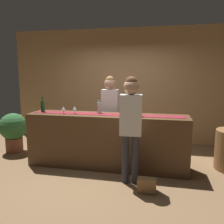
{
  "coord_description": "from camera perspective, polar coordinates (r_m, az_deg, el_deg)",
  "views": [
    {
      "loc": [
        0.98,
        -4.16,
        1.77
      ],
      "look_at": [
        0.1,
        0.0,
        1.06
      ],
      "focal_mm": 37.42,
      "sensor_mm": 36.0,
      "label": 1
    }
  ],
  "objects": [
    {
      "name": "ground_plane",
      "position": [
        4.62,
        -1.25,
        -13.08
      ],
      "size": [
        10.0,
        10.0,
        0.0
      ],
      "primitive_type": "plane",
      "color": "brown"
    },
    {
      "name": "back_wall",
      "position": [
        6.14,
        2.79,
        6.43
      ],
      "size": [
        6.0,
        0.12,
        2.9
      ],
      "primitive_type": "cube",
      "color": "tan",
      "rests_on": "ground"
    },
    {
      "name": "bar_counter",
      "position": [
        4.45,
        -1.27,
        -7.04
      ],
      "size": [
        2.99,
        0.6,
        1.01
      ],
      "primitive_type": "cube",
      "color": "#543821",
      "rests_on": "ground"
    },
    {
      "name": "counter_runner_cloth",
      "position": [
        4.34,
        -1.3,
        -0.57
      ],
      "size": [
        2.84,
        0.28,
        0.01
      ],
      "primitive_type": "cube",
      "color": "maroon",
      "rests_on": "bar_counter"
    },
    {
      "name": "wine_bottle_amber",
      "position": [
        4.17,
        6.57,
        0.51
      ],
      "size": [
        0.07,
        0.07,
        0.3
      ],
      "color": "brown",
      "rests_on": "bar_counter"
    },
    {
      "name": "wine_bottle_clear",
      "position": [
        4.43,
        -3.16,
        1.08
      ],
      "size": [
        0.07,
        0.07,
        0.3
      ],
      "color": "#B2C6C1",
      "rests_on": "bar_counter"
    },
    {
      "name": "wine_bottle_green",
      "position": [
        4.78,
        -16.53,
        1.32
      ],
      "size": [
        0.07,
        0.07,
        0.3
      ],
      "color": "#194723",
      "rests_on": "bar_counter"
    },
    {
      "name": "wine_glass_near_customer",
      "position": [
        4.44,
        -9.12,
        0.9
      ],
      "size": [
        0.07,
        0.07,
        0.14
      ],
      "color": "silver",
      "rests_on": "bar_counter"
    },
    {
      "name": "wine_glass_mid_counter",
      "position": [
        4.47,
        -11.77,
        0.87
      ],
      "size": [
        0.07,
        0.07,
        0.14
      ],
      "color": "silver",
      "rests_on": "bar_counter"
    },
    {
      "name": "bartender",
      "position": [
        4.9,
        -0.48,
        1.16
      ],
      "size": [
        0.34,
        0.24,
        1.72
      ],
      "rotation": [
        0.0,
        0.0,
        3.13
      ],
      "color": "#26262B",
      "rests_on": "ground"
    },
    {
      "name": "customer_sipping",
      "position": [
        3.66,
        4.61,
        -1.57
      ],
      "size": [
        0.35,
        0.24,
        1.73
      ],
      "rotation": [
        0.0,
        0.0,
        0.06
      ],
      "color": "#33333D",
      "rests_on": "ground"
    },
    {
      "name": "potted_plant_tall",
      "position": [
        5.73,
        -22.96,
        -4.0
      ],
      "size": [
        0.61,
        0.61,
        0.89
      ],
      "color": "brown",
      "rests_on": "ground"
    },
    {
      "name": "handbag",
      "position": [
        3.7,
        8.46,
        -17.3
      ],
      "size": [
        0.28,
        0.14,
        0.22
      ],
      "primitive_type": "cube",
      "color": "olive",
      "rests_on": "ground"
    }
  ]
}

